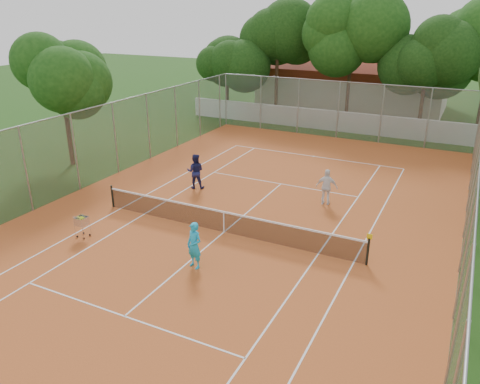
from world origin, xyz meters
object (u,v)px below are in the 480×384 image
at_px(clubhouse, 352,82).
at_px(player_far_right, 327,187).
at_px(ball_hopper, 82,226).
at_px(player_far_left, 195,171).
at_px(player_near, 194,245).
at_px(tennis_net, 224,222).

bearing_deg(clubhouse, player_far_right, -78.49).
xyz_separation_m(clubhouse, ball_hopper, (-2.96, -31.96, -1.70)).
distance_m(player_far_left, ball_hopper, 6.94).
relative_size(player_far_left, ball_hopper, 1.89).
bearing_deg(player_near, tennis_net, 112.50).
bearing_deg(clubhouse, player_near, -85.71).
relative_size(tennis_net, player_far_right, 6.82).
relative_size(player_far_left, player_far_right, 1.05).
distance_m(tennis_net, clubhouse, 29.12).
bearing_deg(ball_hopper, player_far_left, 69.76).
relative_size(player_near, player_far_left, 0.95).
height_order(tennis_net, player_near, player_near).
height_order(player_near, player_far_right, player_near).
bearing_deg(player_near, ball_hopper, -164.94).
height_order(tennis_net, player_far_left, player_far_left).
bearing_deg(player_near, player_far_right, 86.75).
xyz_separation_m(player_near, ball_hopper, (-5.35, -0.02, -0.39)).
bearing_deg(player_far_right, ball_hopper, 37.36).
bearing_deg(player_near, clubhouse, 109.12).
xyz_separation_m(player_far_right, ball_hopper, (-7.89, -7.77, -0.39)).
distance_m(clubhouse, player_near, 32.05).
height_order(clubhouse, player_near, clubhouse).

